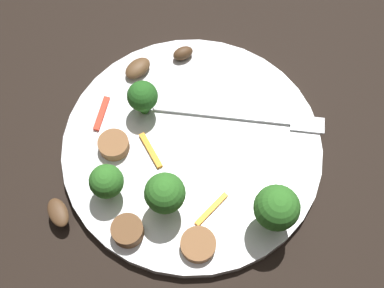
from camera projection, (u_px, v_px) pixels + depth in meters
The scene contains 16 objects.
ground_plane at pixel (192, 149), 0.52m from camera, with size 1.40×1.40×0.00m, color black.
plate at pixel (192, 147), 0.51m from camera, with size 0.27×0.27×0.01m, color white.
fork at pixel (251, 118), 0.52m from camera, with size 0.18×0.04×0.00m.
broccoli_floret_0 at pixel (143, 97), 0.50m from camera, with size 0.03×0.03×0.04m.
broccoli_floret_1 at pixel (165, 194), 0.45m from camera, with size 0.04×0.04×0.06m.
broccoli_floret_2 at pixel (277, 208), 0.44m from camera, with size 0.04×0.04×0.06m.
broccoli_floret_3 at pixel (106, 182), 0.46m from camera, with size 0.03×0.03×0.04m.
sausage_slice_0 at pixel (198, 245), 0.46m from camera, with size 0.03×0.03×0.01m, color brown.
sausage_slice_1 at pixel (114, 145), 0.50m from camera, with size 0.03×0.03×0.01m, color brown.
sausage_slice_3 at pixel (128, 231), 0.46m from camera, with size 0.03×0.03×0.02m, color brown.
mushroom_0 at pixel (138, 68), 0.54m from camera, with size 0.03×0.02×0.01m, color brown.
mushroom_1 at pixel (183, 53), 0.55m from camera, with size 0.02×0.01×0.01m, color #4C331E.
mushroom_2 at pixel (58, 212), 0.47m from camera, with size 0.03×0.02×0.01m, color #4C331E.
pepper_strip_0 at pixel (211, 209), 0.47m from camera, with size 0.04×0.01×0.00m, color orange.
pepper_strip_2 at pixel (102, 113), 0.52m from camera, with size 0.04×0.01×0.00m, color red.
pepper_strip_3 at pixel (151, 150), 0.50m from camera, with size 0.04×0.01×0.00m, color orange.
Camera 1 is at (0.06, -0.22, 0.47)m, focal length 46.37 mm.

